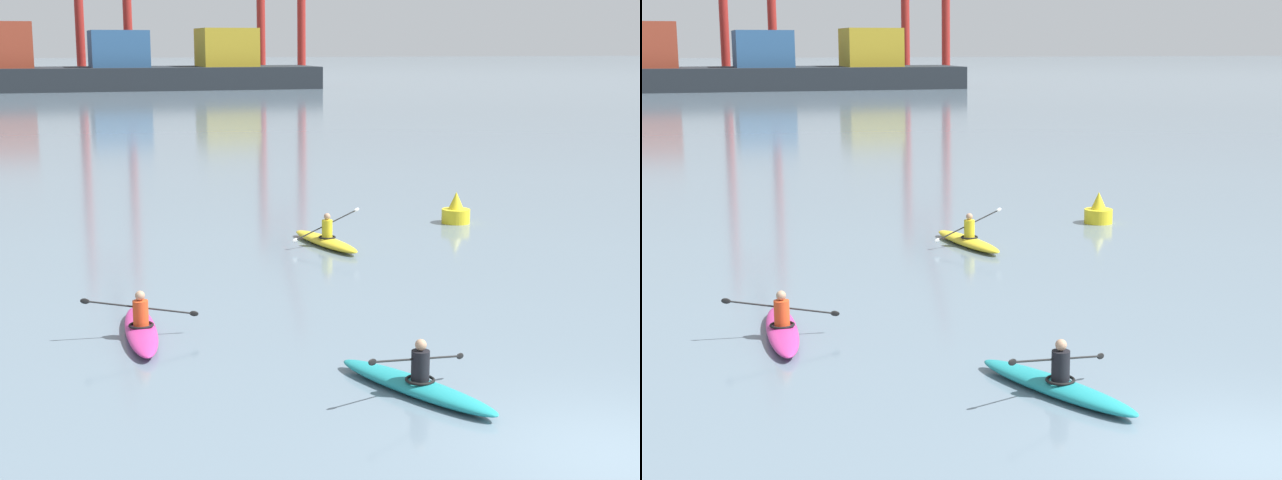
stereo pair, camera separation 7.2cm
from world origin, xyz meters
TOP-DOWN VIEW (x-y plane):
  - ground_plane at (0.00, 0.00)m, footprint 800.00×800.00m
  - container_barge at (3.50, 112.24)m, footprint 49.64×11.74m
  - channel_buoy at (5.24, 16.73)m, footprint 0.90×0.90m
  - kayak_magenta at (-5.76, 7.44)m, footprint 2.26×3.42m
  - kayak_teal at (-1.84, 3.02)m, footprint 2.08×3.35m
  - kayak_yellow at (0.22, 14.57)m, footprint 2.15×3.45m

SIDE VIEW (x-z plane):
  - ground_plane at x=0.00m, z-range 0.00..0.00m
  - kayak_magenta at x=-5.76m, z-range -0.30..0.65m
  - kayak_teal at x=-1.84m, z-range -0.30..0.65m
  - kayak_yellow at x=0.22m, z-range -0.35..0.69m
  - channel_buoy at x=5.24m, z-range -0.14..0.86m
  - container_barge at x=3.50m, z-range -1.40..6.81m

